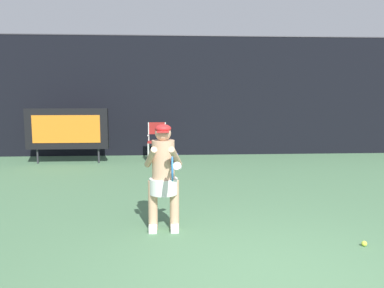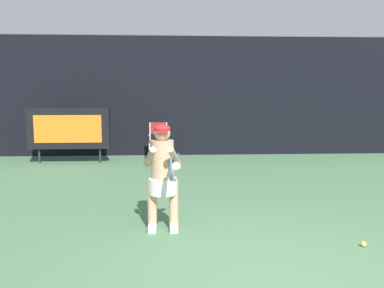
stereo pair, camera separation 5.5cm
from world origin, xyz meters
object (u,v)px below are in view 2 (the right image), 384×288
scoreboard (69,129)px  tennis_player (163,173)px  umpire_chair (158,139)px  water_bottle (178,158)px  tennis_racket (171,168)px  tennis_ball_spare (364,244)px

scoreboard → tennis_player: bearing=-63.8°
umpire_chair → water_bottle: size_ratio=4.08×
scoreboard → water_bottle: scoreboard is taller
water_bottle → scoreboard: bearing=-179.6°
scoreboard → water_bottle: bearing=0.4°
scoreboard → umpire_chair: bearing=8.0°
tennis_racket → tennis_ball_spare: tennis_racket is taller
water_bottle → tennis_ball_spare: 6.58m
tennis_player → tennis_ball_spare: (2.50, -0.76, -0.77)m
water_bottle → tennis_ball_spare: bearing=-70.6°
tennis_racket → tennis_ball_spare: (2.38, -0.23, -0.94)m
scoreboard → umpire_chair: (2.42, 0.34, -0.33)m
water_bottle → tennis_racket: (-0.20, -5.97, 0.85)m
tennis_ball_spare → tennis_player: bearing=163.2°
umpire_chair → tennis_racket: (0.37, -6.29, 0.35)m
scoreboard → water_bottle: (2.98, 0.02, -0.82)m
scoreboard → tennis_player: scoreboard is taller
tennis_racket → scoreboard: bearing=114.5°
water_bottle → tennis_player: size_ratio=0.18×
water_bottle → tennis_racket: tennis_racket is taller
tennis_player → tennis_racket: 0.56m
scoreboard → tennis_player: size_ratio=1.49×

